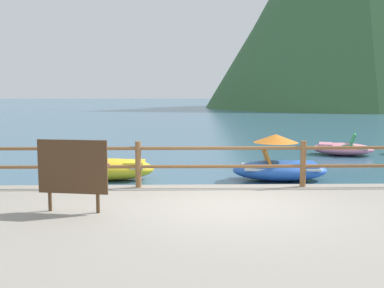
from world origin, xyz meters
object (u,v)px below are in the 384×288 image
pedal_boat_0 (112,168)px  sign_board (73,168)px  pedal_boat_1 (280,165)px  pedal_boat_3 (342,148)px

pedal_boat_0 → sign_board: bearing=-88.7°
sign_board → pedal_boat_1: bearing=46.9°
pedal_boat_1 → pedal_boat_0: bearing=177.3°
pedal_boat_3 → sign_board: bearing=-129.1°
pedal_boat_0 → pedal_boat_1: size_ratio=0.90×
pedal_boat_1 → pedal_boat_3: size_ratio=1.03×
pedal_boat_3 → pedal_boat_0: bearing=-149.5°
pedal_boat_0 → pedal_boat_1: 4.50m
sign_board → pedal_boat_3: 12.33m
pedal_boat_1 → pedal_boat_3: 5.91m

